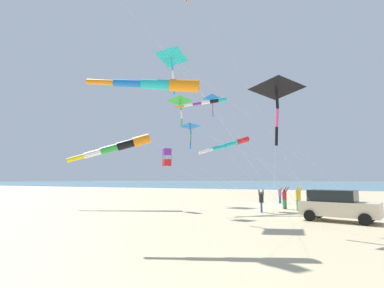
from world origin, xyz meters
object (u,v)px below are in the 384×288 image
object	(u,v)px
person_child_grey_jacket	(261,200)
kite_windsock_blue_topmost	(208,102)
parked_car	(337,205)
cooler_box	(335,213)
kite_box_long_streamer_right	(167,157)
kite_delta_yellow_midlevel	(172,58)
kite_delta_white_trailing	(276,89)
kite_windsock_black_fish_shape	(121,146)
kite_windsock_green_low_center	(158,85)
person_adult_flyer	(298,197)
kite_delta_teal_far_right	(180,101)
person_bystander_far	(285,197)
person_child_green_jacket	(280,194)
kite_delta_orange_high_right	(212,99)
kite_windsock_purple_drifting	(232,144)
kite_delta_red_high_left	(191,126)

from	to	relation	value
person_child_grey_jacket	kite_windsock_blue_topmost	world-z (taller)	kite_windsock_blue_topmost
parked_car	cooler_box	size ratio (longest dim) A/B	7.38
kite_box_long_streamer_right	cooler_box	bearing A→B (deg)	-86.23
kite_delta_yellow_midlevel	kite_delta_white_trailing	xyz separation A→B (m)	(-3.25, -8.13, -4.38)
kite_windsock_black_fish_shape	kite_delta_white_trailing	bearing A→B (deg)	-112.62
kite_delta_white_trailing	kite_windsock_black_fish_shape	size ratio (longest dim) A/B	0.45
parked_car	kite_windsock_green_low_center	xyz separation A→B (m)	(-8.50, 7.41, 6.02)
kite_windsock_green_low_center	kite_box_long_streamer_right	size ratio (longest dim) A/B	0.94
person_adult_flyer	kite_delta_yellow_midlevel	distance (m)	14.70
kite_delta_white_trailing	kite_delta_teal_far_right	size ratio (longest dim) A/B	0.68
parked_car	person_bystander_far	world-z (taller)	person_bystander_far
kite_windsock_black_fish_shape	person_child_green_jacket	bearing A→B (deg)	-48.88
kite_delta_teal_far_right	cooler_box	bearing A→B (deg)	-113.04
person_bystander_far	kite_delta_teal_far_right	xyz separation A→B (m)	(2.79, 11.52, 10.31)
person_child_green_jacket	kite_delta_orange_high_right	world-z (taller)	kite_delta_orange_high_right
person_child_grey_jacket	kite_delta_orange_high_right	world-z (taller)	kite_delta_orange_high_right
person_bystander_far	kite_windsock_green_low_center	xyz separation A→B (m)	(-14.86, 3.43, 5.96)
cooler_box	kite_delta_yellow_midlevel	world-z (taller)	kite_delta_yellow_midlevel
person_bystander_far	kite_box_long_streamer_right	xyz separation A→B (m)	(-4.58, 8.88, 3.35)
person_child_green_jacket	kite_windsock_purple_drifting	world-z (taller)	kite_windsock_purple_drifting
person_adult_flyer	kite_box_long_streamer_right	world-z (taller)	kite_box_long_streamer_right
person_child_grey_jacket	kite_box_long_streamer_right	bearing A→B (deg)	98.52
kite_windsock_green_low_center	kite_delta_orange_high_right	size ratio (longest dim) A/B	0.74
person_child_grey_jacket	kite_windsock_green_low_center	size ratio (longest dim) A/B	0.20
cooler_box	kite_windsock_green_low_center	size ratio (longest dim) A/B	0.07
person_child_grey_jacket	kite_box_long_streamer_right	xyz separation A→B (m)	(-1.15, 7.66, 3.41)
kite_windsock_blue_topmost	kite_box_long_streamer_right	distance (m)	6.23
parked_car	kite_windsock_purple_drifting	world-z (taller)	kite_windsock_purple_drifting
cooler_box	kite_box_long_streamer_right	size ratio (longest dim) A/B	0.07
person_bystander_far	kite_delta_red_high_left	size ratio (longest dim) A/B	0.14
kite_windsock_black_fish_shape	kite_windsock_purple_drifting	bearing A→B (deg)	-79.44
kite_delta_red_high_left	parked_car	bearing A→B (deg)	-89.74
cooler_box	kite_windsock_green_low_center	world-z (taller)	kite_windsock_green_low_center
kite_windsock_purple_drifting	kite_box_long_streamer_right	bearing A→B (deg)	108.57
kite_box_long_streamer_right	kite_delta_orange_high_right	bearing A→B (deg)	-23.20
person_adult_flyer	kite_windsock_blue_topmost	world-z (taller)	kite_windsock_blue_topmost
kite_delta_white_trailing	kite_delta_teal_far_right	xyz separation A→B (m)	(13.78, 12.92, 4.14)
person_child_grey_jacket	kite_windsock_purple_drifting	distance (m)	5.17
cooler_box	kite_delta_yellow_midlevel	xyz separation A→B (m)	(-4.01, 10.56, 11.34)
kite_box_long_streamer_right	parked_car	bearing A→B (deg)	-97.87
kite_delta_yellow_midlevel	kite_windsock_purple_drifting	xyz separation A→B (m)	(4.92, -3.05, -6.10)
kite_windsock_blue_topmost	kite_windsock_black_fish_shape	size ratio (longest dim) A/B	0.81
person_child_green_jacket	kite_windsock_purple_drifting	size ratio (longest dim) A/B	0.26
kite_delta_yellow_midlevel	kite_windsock_purple_drifting	bearing A→B (deg)	-31.83
person_child_green_jacket	person_adult_flyer	bearing A→B (deg)	-160.42
person_adult_flyer	kite_windsock_blue_topmost	distance (m)	11.05
person_child_green_jacket	person_child_grey_jacket	size ratio (longest dim) A/B	1.04
kite_windsock_purple_drifting	kite_box_long_streamer_right	xyz separation A→B (m)	(-1.75, 5.20, -1.10)
person_adult_flyer	kite_delta_red_high_left	size ratio (longest dim) A/B	0.15
kite_windsock_blue_topmost	kite_delta_white_trailing	bearing A→B (deg)	-139.72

